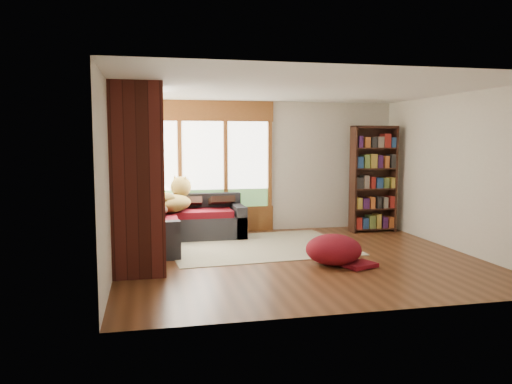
{
  "coord_description": "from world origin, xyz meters",
  "views": [
    {
      "loc": [
        -2.27,
        -7.31,
        1.84
      ],
      "look_at": [
        -0.46,
        0.98,
        0.95
      ],
      "focal_mm": 35.0,
      "sensor_mm": 36.0,
      "label": 1
    }
  ],
  "objects": [
    {
      "name": "sectional_sofa",
      "position": [
        -1.95,
        1.7,
        0.3
      ],
      "size": [
        2.2,
        2.2,
        0.8
      ],
      "rotation": [
        0.0,
        0.0,
        0.08
      ],
      "color": "#212227",
      "rests_on": "ground"
    },
    {
      "name": "windows_back",
      "position": [
        -1.2,
        2.47,
        1.35
      ],
      "size": [
        2.82,
        0.1,
        1.9
      ],
      "color": "brown",
      "rests_on": "wall_back"
    },
    {
      "name": "wall_right",
      "position": [
        2.75,
        0.0,
        1.3
      ],
      "size": [
        0.04,
        5.0,
        2.6
      ],
      "primitive_type": "cube",
      "color": "silver",
      "rests_on": "ground"
    },
    {
      "name": "brick_chimney",
      "position": [
        -2.4,
        -0.35,
        1.3
      ],
      "size": [
        0.7,
        0.7,
        2.6
      ],
      "primitive_type": "cube",
      "color": "#471914",
      "rests_on": "ground"
    },
    {
      "name": "pouf",
      "position": [
        0.4,
        -0.48,
        0.23
      ],
      "size": [
        0.89,
        0.89,
        0.45
      ],
      "primitive_type": "ellipsoid",
      "rotation": [
        0.0,
        0.0,
        0.08
      ],
      "color": "maroon",
      "rests_on": "area_rug"
    },
    {
      "name": "ceiling",
      "position": [
        0.0,
        0.0,
        2.6
      ],
      "size": [
        5.5,
        5.5,
        0.0
      ],
      "primitive_type": "plane",
      "color": "white"
    },
    {
      "name": "dog_brindle",
      "position": [
        -2.2,
        1.32,
        0.74
      ],
      "size": [
        0.63,
        0.83,
        0.41
      ],
      "rotation": [
        0.0,
        0.0,
        1.83
      ],
      "color": "#342118",
      "rests_on": "sectional_sofa"
    },
    {
      "name": "bookshelf",
      "position": [
        2.14,
        1.89,
        1.06
      ],
      "size": [
        0.91,
        0.3,
        2.11
      ],
      "color": "#351A11",
      "rests_on": "ground"
    },
    {
      "name": "dog_tan",
      "position": [
        -1.82,
        1.76,
        0.81
      ],
      "size": [
        1.04,
        1.12,
        0.55
      ],
      "rotation": [
        0.0,
        0.0,
        0.95
      ],
      "color": "brown",
      "rests_on": "sectional_sofa"
    },
    {
      "name": "wall_back",
      "position": [
        0.0,
        2.5,
        1.3
      ],
      "size": [
        5.5,
        0.04,
        2.6
      ],
      "primitive_type": "cube",
      "color": "silver",
      "rests_on": "ground"
    },
    {
      "name": "windows_left",
      "position": [
        -2.72,
        1.2,
        1.35
      ],
      "size": [
        0.1,
        2.62,
        1.9
      ],
      "color": "brown",
      "rests_on": "wall_left"
    },
    {
      "name": "throw_pillows",
      "position": [
        -1.86,
        1.75,
        0.78
      ],
      "size": [
        1.98,
        1.68,
        0.45
      ],
      "color": "black",
      "rests_on": "sectional_sofa"
    },
    {
      "name": "wall_left",
      "position": [
        -2.75,
        0.0,
        1.3
      ],
      "size": [
        0.04,
        5.0,
        2.6
      ],
      "primitive_type": "cube",
      "color": "silver",
      "rests_on": "ground"
    },
    {
      "name": "wall_front",
      "position": [
        0.0,
        -2.5,
        1.3
      ],
      "size": [
        5.5,
        0.04,
        2.6
      ],
      "primitive_type": "cube",
      "color": "silver",
      "rests_on": "ground"
    },
    {
      "name": "area_rug",
      "position": [
        -0.43,
        0.98,
        0.01
      ],
      "size": [
        3.2,
        2.54,
        0.01
      ],
      "primitive_type": "cube",
      "rotation": [
        0.0,
        0.0,
        0.08
      ],
      "color": "silver",
      "rests_on": "ground"
    },
    {
      "name": "roller_blind",
      "position": [
        -2.69,
        2.03,
        1.75
      ],
      "size": [
        0.03,
        0.72,
        0.9
      ],
      "primitive_type": "cube",
      "color": "#86975A",
      "rests_on": "wall_left"
    },
    {
      "name": "floor",
      "position": [
        0.0,
        0.0,
        0.0
      ],
      "size": [
        5.5,
        5.5,
        0.0
      ],
      "primitive_type": "plane",
      "color": "#4C2915",
      "rests_on": "ground"
    }
  ]
}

